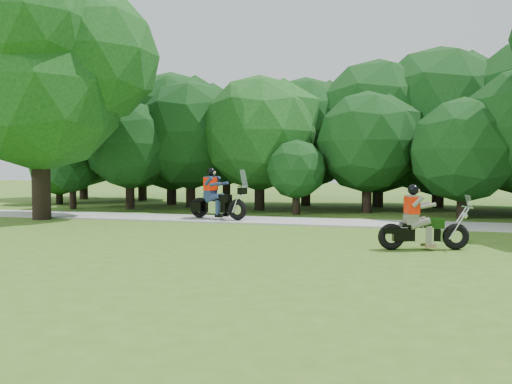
# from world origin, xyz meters

# --- Properties ---
(ground) EXTENTS (100.00, 100.00, 0.00)m
(ground) POSITION_xyz_m (0.00, 0.00, 0.00)
(ground) COLOR #40641C
(ground) RESTS_ON ground
(walkway) EXTENTS (60.00, 2.20, 0.06)m
(walkway) POSITION_xyz_m (0.00, 8.00, 0.03)
(walkway) COLOR #A2A29D
(walkway) RESTS_ON ground
(tree_line) EXTENTS (40.22, 11.94, 7.80)m
(tree_line) POSITION_xyz_m (1.88, 14.61, 3.66)
(tree_line) COLOR black
(tree_line) RESTS_ON ground
(big_tree_west) EXTENTS (8.64, 6.56, 9.96)m
(big_tree_west) POSITION_xyz_m (-10.54, 6.85, 5.76)
(big_tree_west) COLOR black
(big_tree_west) RESTS_ON ground
(chopper_motorcycle) EXTENTS (2.19, 0.94, 1.59)m
(chopper_motorcycle) POSITION_xyz_m (2.95, 2.88, 0.59)
(chopper_motorcycle) COLOR black
(chopper_motorcycle) RESTS_ON ground
(touring_motorcycle) EXTENTS (2.46, 1.20, 1.90)m
(touring_motorcycle) POSITION_xyz_m (-4.03, 7.83, 0.75)
(touring_motorcycle) COLOR black
(touring_motorcycle) RESTS_ON walkway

